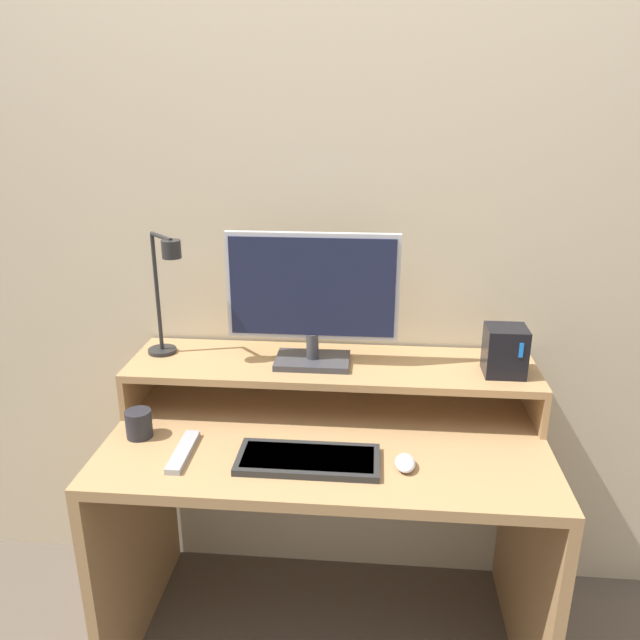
% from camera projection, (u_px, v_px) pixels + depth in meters
% --- Properties ---
extents(wall_back, '(6.00, 0.05, 2.50)m').
position_uv_depth(wall_back, '(337.00, 221.00, 1.90)').
color(wall_back, beige).
rests_on(wall_back, ground_plane).
extents(desk, '(1.20, 0.65, 0.72)m').
position_uv_depth(desk, '(327.00, 497.00, 1.80)').
color(desk, '#A87F51').
rests_on(desk, ground_plane).
extents(monitor_shelf, '(1.20, 0.30, 0.14)m').
position_uv_depth(monitor_shelf, '(332.00, 369.00, 1.86)').
color(monitor_shelf, '#A87F51').
rests_on(monitor_shelf, desk).
extents(monitor, '(0.49, 0.14, 0.39)m').
position_uv_depth(monitor, '(312.00, 296.00, 1.77)').
color(monitor, '#38383D').
rests_on(monitor, monitor_shelf).
extents(desk_lamp, '(0.15, 0.16, 0.38)m').
position_uv_depth(desk_lamp, '(165.00, 288.00, 1.80)').
color(desk_lamp, black).
rests_on(desk_lamp, monitor_shelf).
extents(router_dock, '(0.11, 0.11, 0.14)m').
position_uv_depth(router_dock, '(505.00, 351.00, 1.75)').
color(router_dock, black).
rests_on(router_dock, monitor_shelf).
extents(keyboard, '(0.36, 0.16, 0.02)m').
position_uv_depth(keyboard, '(308.00, 459.00, 1.59)').
color(keyboard, '#282828').
rests_on(keyboard, desk).
extents(mouse, '(0.05, 0.08, 0.03)m').
position_uv_depth(mouse, '(405.00, 463.00, 1.57)').
color(mouse, silver).
rests_on(mouse, desk).
extents(remote_control, '(0.04, 0.20, 0.02)m').
position_uv_depth(remote_control, '(183.00, 452.00, 1.63)').
color(remote_control, '#99999E').
rests_on(remote_control, desk).
extents(mug, '(0.07, 0.07, 0.08)m').
position_uv_depth(mug, '(139.00, 424.00, 1.71)').
color(mug, '#232328').
rests_on(mug, desk).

